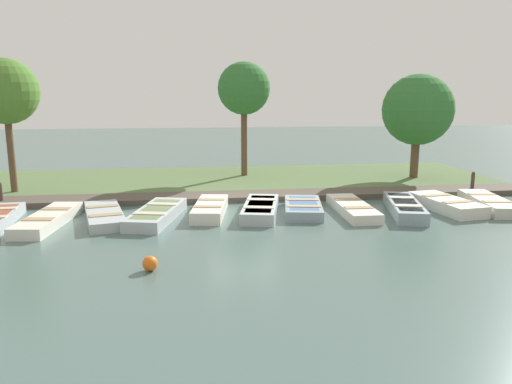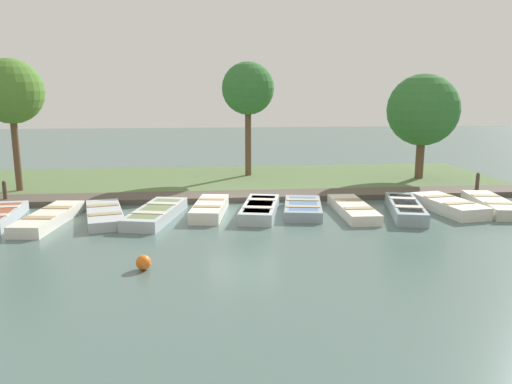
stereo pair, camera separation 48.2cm
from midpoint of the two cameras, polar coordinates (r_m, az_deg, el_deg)
The scene contains 19 objects.
ground_plane at distance 17.91m, azimuth -2.31°, elevation -1.70°, with size 80.00×80.00×0.00m, color #4C6660.
shore_bank at distance 22.78m, azimuth -3.43°, elevation 1.29°, with size 8.00×24.00×0.13m.
dock_walkway at distance 19.19m, azimuth -2.67°, elevation -0.50°, with size 1.45×23.87×0.21m.
rowboat_1 at distance 16.85m, azimuth -23.42°, elevation -2.86°, with size 3.64×1.41×0.37m.
rowboat_2 at distance 16.82m, azimuth -17.73°, elevation -2.54°, with size 3.50×1.84×0.34m.
rowboat_3 at distance 16.45m, azimuth -12.11°, elevation -2.46°, with size 3.62×1.91×0.39m.
rowboat_4 at distance 16.83m, azimuth -6.08°, elevation -1.90°, with size 3.02×1.40×0.42m.
rowboat_5 at distance 16.75m, azimuth -0.30°, elevation -1.92°, with size 3.33×1.72×0.40m.
rowboat_6 at distance 17.05m, azimuth 4.60°, elevation -1.79°, with size 2.89×1.68×0.36m.
rowboat_7 at distance 17.24m, azimuth 10.20°, elevation -1.81°, with size 3.40×1.06×0.35m.
rowboat_8 at distance 17.57m, azimuth 15.85°, elevation -1.68°, with size 3.57×1.75×0.43m.
rowboat_9 at distance 18.51m, azimuth 20.24°, elevation -1.30°, with size 3.13×1.61×0.43m.
rowboat_10 at distance 19.35m, azimuth 24.43°, elevation -1.14°, with size 3.39×1.49×0.40m.
mooring_post_near at distance 20.22m, azimuth -27.77°, elevation -0.21°, with size 0.14×0.14×0.89m.
mooring_post_far at distance 21.90m, azimuth 22.94°, elevation 1.01°, with size 0.14×0.14×0.89m.
buoy at distance 11.90m, azimuth -13.16°, elevation -7.97°, with size 0.35×0.35×0.35m.
park_tree_far_left at distance 21.92m, azimuth -27.32°, elevation 10.11°, with size 2.53×2.53×5.34m.
park_tree_left at distance 23.56m, azimuth -1.99°, elevation 11.64°, with size 2.43×2.43×5.42m.
park_tree_center at distance 24.06m, azimuth 17.44°, elevation 8.92°, with size 3.22×3.22×4.86m.
Camera 1 is at (17.35, -1.76, 4.07)m, focal length 35.00 mm.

